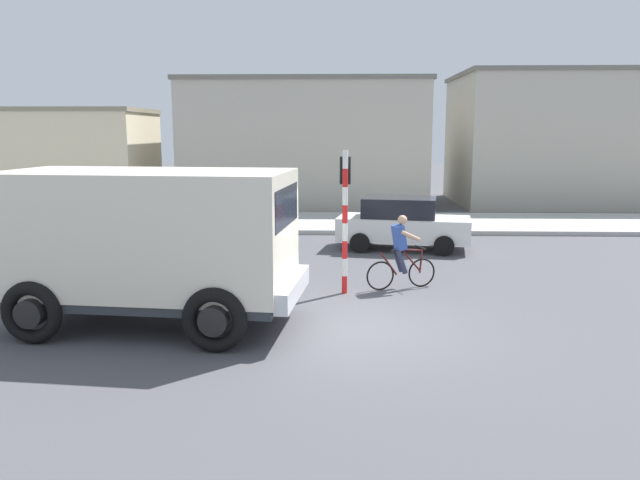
# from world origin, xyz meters

# --- Properties ---
(ground_plane) EXTENTS (120.00, 120.00, 0.00)m
(ground_plane) POSITION_xyz_m (0.00, 0.00, 0.00)
(ground_plane) COLOR #4C4C51
(sidewalk_far) EXTENTS (80.00, 5.00, 0.16)m
(sidewalk_far) POSITION_xyz_m (0.00, 12.88, 0.08)
(sidewalk_far) COLOR #ADADA8
(sidewalk_far) RESTS_ON ground
(truck_foreground) EXTENTS (5.64, 3.22, 2.90)m
(truck_foreground) POSITION_xyz_m (-3.67, -0.02, 1.67)
(truck_foreground) COLOR silver
(truck_foreground) RESTS_ON ground
(cyclist) EXTENTS (1.64, 0.71, 1.72)m
(cyclist) POSITION_xyz_m (1.26, 2.87, 0.86)
(cyclist) COLOR black
(cyclist) RESTS_ON ground
(traffic_light_pole) EXTENTS (0.24, 0.43, 3.20)m
(traffic_light_pole) POSITION_xyz_m (-0.05, 2.49, 2.07)
(traffic_light_pole) COLOR red
(traffic_light_pole) RESTS_ON ground
(car_red_near) EXTENTS (4.18, 2.24, 1.60)m
(car_red_near) POSITION_xyz_m (-7.44, 5.51, 0.82)
(car_red_near) COLOR #B7B7BC
(car_red_near) RESTS_ON ground
(car_white_mid) EXTENTS (4.23, 2.38, 1.60)m
(car_white_mid) POSITION_xyz_m (1.78, 7.80, 0.82)
(car_white_mid) COLOR white
(car_white_mid) RESTS_ON ground
(pedestrian_near_kerb) EXTENTS (0.34, 0.22, 1.62)m
(pedestrian_near_kerb) POSITION_xyz_m (-4.62, 7.25, 0.85)
(pedestrian_near_kerb) COLOR #2D334C
(pedestrian_near_kerb) RESTS_ON ground
(building_corner_left) EXTENTS (7.75, 5.26, 4.64)m
(building_corner_left) POSITION_xyz_m (-13.04, 18.03, 2.32)
(building_corner_left) COLOR beige
(building_corner_left) RESTS_ON ground
(building_mid_block) EXTENTS (11.52, 7.73, 6.00)m
(building_mid_block) POSITION_xyz_m (-1.79, 19.98, 3.01)
(building_mid_block) COLOR #B2AD9E
(building_mid_block) RESTS_ON ground
(building_corner_right) EXTENTS (11.51, 7.66, 6.40)m
(building_corner_right) POSITION_xyz_m (11.41, 20.58, 3.21)
(building_corner_right) COLOR #B2AD9E
(building_corner_right) RESTS_ON ground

